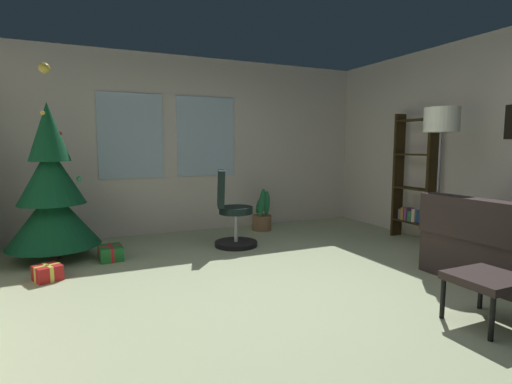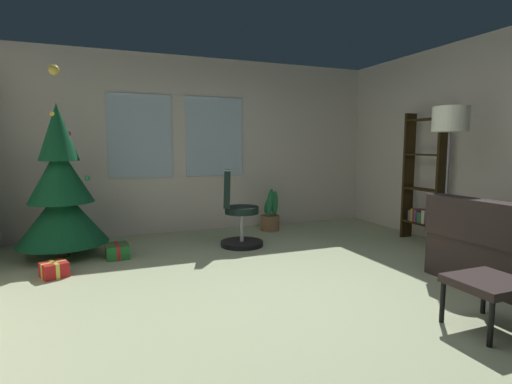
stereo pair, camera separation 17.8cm
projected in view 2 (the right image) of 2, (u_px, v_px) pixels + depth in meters
name	position (u px, v px, depth m)	size (l,w,h in m)	color
ground_plane	(299.00, 306.00, 3.39)	(5.55, 6.20, 0.10)	#ABB78D
wall_back_with_windows	(204.00, 145.00, 6.13)	(5.55, 0.12, 2.64)	beige
footstool	(489.00, 286.00, 2.82)	(0.49, 0.45, 0.37)	#2C2221
holiday_tree	(61.00, 194.00, 4.64)	(1.02, 1.02, 2.22)	#4C331E
gift_box_red	(54.00, 270.00, 3.97)	(0.30, 0.29, 0.16)	red
gift_box_green	(117.00, 251.00, 4.66)	(0.27, 0.33, 0.17)	#1E722D
office_chair	(238.00, 216.00, 5.17)	(0.57, 0.56, 1.00)	black
bookshelf	(424.00, 185.00, 5.37)	(0.18, 0.64, 1.76)	black
floor_lamp	(450.00, 129.00, 4.44)	(0.39, 0.39, 1.75)	slate
potted_plant	(270.00, 216.00, 6.16)	(0.30, 0.37, 0.67)	brown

